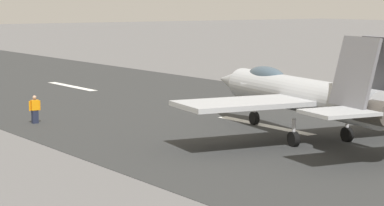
# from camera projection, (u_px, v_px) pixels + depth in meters

# --- Properties ---
(ground_plane) EXTENTS (400.00, 400.00, 0.00)m
(ground_plane) POSITION_uv_depth(u_px,v_px,m) (269.00, 127.00, 44.12)
(ground_plane) COLOR #605F60
(runway_strip) EXTENTS (240.00, 26.00, 0.02)m
(runway_strip) POSITION_uv_depth(u_px,v_px,m) (269.00, 126.00, 44.11)
(runway_strip) COLOR #2F3030
(runway_strip) RESTS_ON ground
(fighter_jet) EXTENTS (17.84, 14.80, 5.57)m
(fighter_jet) POSITION_uv_depth(u_px,v_px,m) (302.00, 94.00, 39.96)
(fighter_jet) COLOR #A8ABB0
(fighter_jet) RESTS_ON ground
(crew_person) EXTENTS (0.31, 0.70, 1.67)m
(crew_person) POSITION_uv_depth(u_px,v_px,m) (35.00, 110.00, 45.10)
(crew_person) COLOR #1E2338
(crew_person) RESTS_ON ground
(marker_cone_far) EXTENTS (0.44, 0.44, 0.55)m
(marker_cone_far) POSITION_uv_depth(u_px,v_px,m) (227.00, 79.00, 68.02)
(marker_cone_far) COLOR orange
(marker_cone_far) RESTS_ON ground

